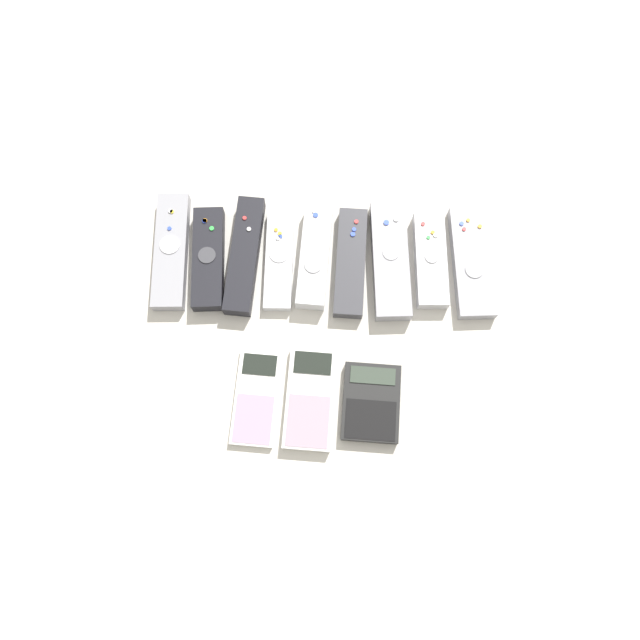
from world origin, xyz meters
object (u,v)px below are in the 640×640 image
at_px(remote_1, 208,259).
at_px(remote_5, 351,263).
at_px(calculator_0, 256,397).
at_px(remote_0, 171,251).
at_px(calculator_1, 310,398).
at_px(remote_2, 245,256).
at_px(calculator_2, 371,403).
at_px(remote_3, 279,260).
at_px(remote_7, 431,260).
at_px(remote_6, 390,260).
at_px(remote_4, 315,257).
at_px(remote_8, 472,262).

height_order(remote_1, remote_5, remote_1).
bearing_deg(calculator_0, remote_0, 126.39).
distance_m(remote_1, calculator_1, 0.28).
xyz_separation_m(remote_2, calculator_2, (0.20, -0.23, -0.00)).
bearing_deg(calculator_1, remote_0, 137.92).
bearing_deg(remote_3, remote_7, 0.86).
relative_size(remote_7, calculator_0, 1.08).
distance_m(remote_0, calculator_1, 0.32).
bearing_deg(remote_2, remote_7, 4.23).
distance_m(remote_3, remote_5, 0.11).
bearing_deg(remote_1, remote_6, -2.36).
bearing_deg(remote_3, remote_5, -1.64).
relative_size(remote_3, remote_4, 0.98).
relative_size(remote_1, remote_3, 1.02).
distance_m(remote_3, remote_8, 0.31).
relative_size(remote_3, remote_8, 0.89).
xyz_separation_m(remote_5, calculator_2, (0.04, -0.22, -0.00)).
distance_m(remote_8, calculator_1, 0.34).
bearing_deg(remote_5, remote_8, 3.82).
distance_m(remote_4, calculator_2, 0.25).
bearing_deg(remote_3, remote_8, 0.25).
height_order(remote_4, calculator_0, remote_4).
xyz_separation_m(remote_0, calculator_2, (0.32, -0.23, -0.00)).
relative_size(remote_1, remote_5, 0.95).
height_order(remote_5, remote_7, same).
relative_size(remote_4, remote_5, 0.95).
xyz_separation_m(remote_2, calculator_1, (0.11, -0.22, -0.00)).
height_order(remote_1, remote_8, remote_1).
bearing_deg(calculator_2, calculator_1, -179.72).
relative_size(remote_7, calculator_2, 1.33).
xyz_separation_m(remote_3, calculator_1, (0.06, -0.22, 0.00)).
bearing_deg(remote_1, calculator_0, -71.41).
bearing_deg(calculator_1, remote_8, 44.76).
bearing_deg(remote_6, calculator_1, -121.33).
bearing_deg(remote_1, remote_7, -2.06).
xyz_separation_m(remote_1, remote_7, (0.35, 0.01, -0.00)).
xyz_separation_m(remote_0, remote_2, (0.12, -0.00, 0.00)).
relative_size(remote_6, calculator_2, 1.65).
bearing_deg(calculator_2, remote_7, 70.60).
height_order(remote_2, remote_3, remote_2).
height_order(remote_5, calculator_0, remote_5).
bearing_deg(remote_4, remote_1, -174.03).
distance_m(remote_2, remote_6, 0.23).
height_order(remote_6, calculator_2, remote_6).
relative_size(remote_3, remote_5, 0.93).
height_order(remote_1, calculator_0, remote_1).
distance_m(remote_2, remote_3, 0.06).
relative_size(remote_3, remote_7, 1.05).
xyz_separation_m(remote_2, calculator_0, (0.03, -0.22, -0.01)).
xyz_separation_m(remote_1, calculator_0, (0.09, -0.22, -0.01)).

